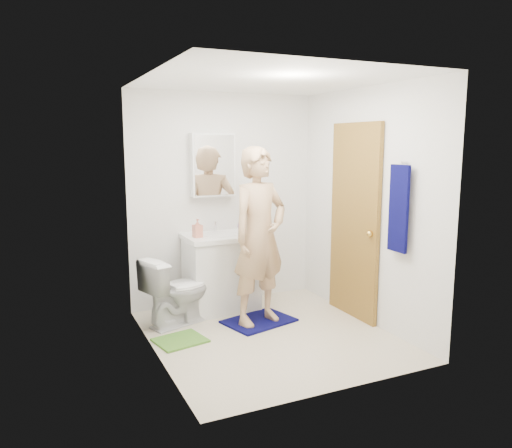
{
  "coord_description": "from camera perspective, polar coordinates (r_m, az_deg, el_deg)",
  "views": [
    {
      "loc": [
        -2.04,
        -4.13,
        1.85
      ],
      "look_at": [
        -0.03,
        0.25,
        1.06
      ],
      "focal_mm": 35.0,
      "sensor_mm": 36.0,
      "label": 1
    }
  ],
  "objects": [
    {
      "name": "sink_basin",
      "position": [
        5.48,
        -4.06,
        -1.31
      ],
      "size": [
        0.4,
        0.4,
        0.03
      ],
      "primitive_type": "cylinder",
      "color": "white",
      "rests_on": "countertop"
    },
    {
      "name": "ceiling",
      "position": [
        4.64,
        1.68,
        16.27
      ],
      "size": [
        2.2,
        2.4,
        0.02
      ],
      "primitive_type": "cube",
      "color": "white",
      "rests_on": "ground"
    },
    {
      "name": "wall_back",
      "position": [
        5.75,
        -3.73,
        2.83
      ],
      "size": [
        2.2,
        0.02,
        2.4
      ],
      "primitive_type": "cube",
      "color": "silver",
      "rests_on": "ground"
    },
    {
      "name": "towel",
      "position": [
        4.73,
        15.99,
        1.69
      ],
      "size": [
        0.03,
        0.24,
        0.8
      ],
      "primitive_type": "cube",
      "color": "#070745",
      "rests_on": "wall_right"
    },
    {
      "name": "wall_front",
      "position": [
        3.62,
        10.1,
        -1.17
      ],
      "size": [
        2.2,
        0.02,
        2.4
      ],
      "primitive_type": "cube",
      "color": "silver",
      "rests_on": "ground"
    },
    {
      "name": "green_rug",
      "position": [
        4.86,
        -8.66,
        -13.01
      ],
      "size": [
        0.51,
        0.46,
        0.02
      ],
      "primitive_type": "cube",
      "rotation": [
        0.0,
        0.0,
        0.2
      ],
      "color": "#549030",
      "rests_on": "floor"
    },
    {
      "name": "toilet",
      "position": [
        5.19,
        -9.01,
        -7.52
      ],
      "size": [
        0.79,
        0.6,
        0.71
      ],
      "primitive_type": "imported",
      "rotation": [
        0.0,
        0.0,
        1.9
      ],
      "color": "white",
      "rests_on": "floor"
    },
    {
      "name": "countertop",
      "position": [
        5.48,
        -4.05,
        -1.46
      ],
      "size": [
        0.79,
        0.59,
        0.05
      ],
      "primitive_type": "cube",
      "color": "white",
      "rests_on": "vanity_cabinet"
    },
    {
      "name": "soap_dispenser",
      "position": [
        5.32,
        -6.71,
        -0.47
      ],
      "size": [
        0.1,
        0.1,
        0.2
      ],
      "primitive_type": "imported",
      "rotation": [
        0.0,
        0.0,
        0.14
      ],
      "color": "#D17961",
      "rests_on": "countertop"
    },
    {
      "name": "toothbrush_cup",
      "position": [
        5.65,
        -1.49,
        -0.37
      ],
      "size": [
        0.16,
        0.16,
        0.1
      ],
      "primitive_type": "imported",
      "rotation": [
        0.0,
        0.0,
        0.34
      ],
      "color": "#6E408E",
      "rests_on": "countertop"
    },
    {
      "name": "wall_left",
      "position": [
        4.28,
        -11.85,
        0.4
      ],
      "size": [
        0.02,
        2.4,
        2.4
      ],
      "primitive_type": "cube",
      "color": "silver",
      "rests_on": "ground"
    },
    {
      "name": "man",
      "position": [
        5.0,
        0.39,
        -1.42
      ],
      "size": [
        0.75,
        0.59,
        1.79
      ],
      "primitive_type": "imported",
      "rotation": [
        0.0,
        0.0,
        0.28
      ],
      "color": "tan",
      "rests_on": "bath_mat"
    },
    {
      "name": "bath_mat",
      "position": [
        5.29,
        0.33,
        -11.02
      ],
      "size": [
        0.79,
        0.65,
        0.02
      ],
      "primitive_type": "cube",
      "rotation": [
        0.0,
        0.0,
        0.26
      ],
      "color": "#070745",
      "rests_on": "floor"
    },
    {
      "name": "faucet",
      "position": [
        5.63,
        -4.71,
        -0.3
      ],
      "size": [
        0.03,
        0.03,
        0.12
      ],
      "primitive_type": "cylinder",
      "color": "silver",
      "rests_on": "countertop"
    },
    {
      "name": "floor",
      "position": [
        4.96,
        1.54,
        -12.67
      ],
      "size": [
        2.2,
        2.4,
        0.02
      ],
      "primitive_type": "cube",
      "color": "beige",
      "rests_on": "ground"
    },
    {
      "name": "towel_hook",
      "position": [
        4.73,
        16.59,
        6.77
      ],
      "size": [
        0.06,
        0.02,
        0.02
      ],
      "primitive_type": "cylinder",
      "rotation": [
        0.0,
        1.57,
        0.0
      ],
      "color": "silver",
      "rests_on": "wall_right"
    },
    {
      "name": "door_knob",
      "position": [
        5.08,
        12.88,
        -1.1
      ],
      "size": [
        0.07,
        0.07,
        0.07
      ],
      "primitive_type": "sphere",
      "color": "gold",
      "rests_on": "door"
    },
    {
      "name": "vanity_cabinet",
      "position": [
        5.58,
        -4.0,
        -5.76
      ],
      "size": [
        0.75,
        0.55,
        0.8
      ],
      "primitive_type": "cube",
      "color": "white",
      "rests_on": "floor"
    },
    {
      "name": "mirror_panel",
      "position": [
        5.54,
        -4.75,
        6.72
      ],
      "size": [
        0.46,
        0.01,
        0.66
      ],
      "primitive_type": "cube",
      "color": "white",
      "rests_on": "wall_back"
    },
    {
      "name": "medicine_cabinet",
      "position": [
        5.6,
        -4.96,
        6.75
      ],
      "size": [
        0.5,
        0.12,
        0.7
      ],
      "primitive_type": "cube",
      "color": "white",
      "rests_on": "wall_back"
    },
    {
      "name": "door",
      "position": [
        5.35,
        11.17,
        0.29
      ],
      "size": [
        0.05,
        0.8,
        2.05
      ],
      "primitive_type": "cube",
      "color": "olive",
      "rests_on": "ground"
    },
    {
      "name": "wall_right",
      "position": [
        5.23,
        12.59,
        1.97
      ],
      "size": [
        0.02,
        2.4,
        2.4
      ],
      "primitive_type": "cube",
      "color": "silver",
      "rests_on": "ground"
    }
  ]
}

